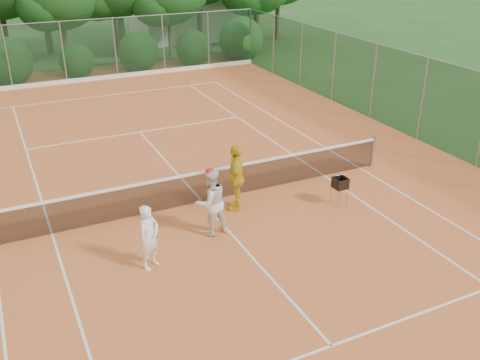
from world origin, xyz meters
name	(u,v)px	position (x,y,z in m)	size (l,w,h in m)	color
ground	(203,203)	(0.00, 0.00, 0.00)	(120.00, 120.00, 0.00)	#234A1A
clay_court	(203,202)	(0.00, 0.00, 0.01)	(18.00, 36.00, 0.02)	orange
club_building	(193,16)	(9.00, 24.00, 1.50)	(8.00, 5.00, 3.00)	beige
tennis_net	(202,186)	(0.00, 0.00, 0.53)	(11.97, 0.10, 1.10)	gray
player_white	(149,237)	(-2.25, -2.46, 0.80)	(0.57, 0.37, 1.56)	white
player_center_grp	(211,202)	(-0.42, -1.67, 0.91)	(0.94, 0.78, 1.80)	silver
player_yellow	(236,177)	(0.72, -0.73, 0.96)	(1.10, 0.46, 1.87)	gold
ball_hopper	(340,184)	(3.41, -1.76, 0.66)	(0.35, 0.35, 0.81)	gray
stray_ball_a	(45,101)	(-2.74, 12.04, 0.05)	(0.07, 0.07, 0.07)	#CADF34
stray_ball_b	(79,90)	(-1.03, 13.33, 0.05)	(0.07, 0.07, 0.07)	yellow
stray_ball_c	(221,101)	(4.38, 8.72, 0.05)	(0.07, 0.07, 0.07)	yellow
court_markings	(203,202)	(0.00, 0.00, 0.02)	(11.03, 23.83, 0.01)	white
fence_back	(90,51)	(0.00, 15.00, 1.52)	(18.07, 0.07, 3.00)	#19381E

